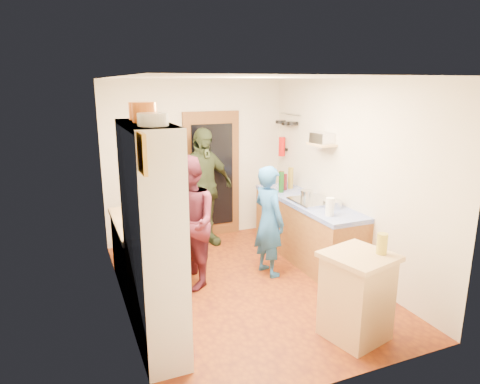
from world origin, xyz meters
TOP-DOWN VIEW (x-y plane):
  - floor at (0.00, 0.00)m, footprint 3.00×4.00m
  - ceiling at (0.00, 0.00)m, footprint 3.00×4.00m
  - wall_back at (0.00, 2.01)m, footprint 3.00×0.02m
  - wall_front at (0.00, -2.01)m, footprint 3.00×0.02m
  - wall_left at (-1.51, 0.00)m, footprint 0.02×4.00m
  - wall_right at (1.51, 0.00)m, footprint 0.02×4.00m
  - door_frame at (0.25, 1.97)m, footprint 0.95×0.06m
  - door_glass at (0.25, 1.94)m, footprint 0.70×0.02m
  - hutch_body at (-1.30, -0.80)m, footprint 0.40×1.20m
  - hutch_top_shelf at (-1.30, -0.80)m, footprint 0.40×1.14m
  - plate_stack at (-1.30, -1.10)m, footprint 0.25×0.25m
  - orange_pot_a at (-1.30, -0.74)m, footprint 0.22×0.22m
  - orange_pot_b at (-1.30, -0.44)m, footprint 0.19×0.19m
  - left_counter_base at (-1.20, 0.45)m, footprint 0.60×1.40m
  - left_counter_top at (-1.20, 0.45)m, footprint 0.64×1.44m
  - toaster at (-1.15, 0.01)m, footprint 0.30×0.25m
  - kettle at (-1.25, 0.28)m, footprint 0.20×0.20m
  - orange_bowl at (-1.12, 0.63)m, footprint 0.28×0.28m
  - chopping_board at (-1.18, 1.07)m, footprint 0.35×0.29m
  - right_counter_base at (1.20, 0.50)m, footprint 0.60×2.20m
  - right_counter_top at (1.20, 0.50)m, footprint 0.62×2.22m
  - hob at (1.20, 0.33)m, footprint 0.55×0.58m
  - pot_on_hob at (1.15, 0.43)m, footprint 0.18×0.18m
  - bottle_a at (1.05, 1.02)m, footprint 0.10×0.10m
  - bottle_b at (1.18, 1.14)m, footprint 0.08×0.08m
  - bottle_c at (1.31, 1.19)m, footprint 0.09×0.09m
  - paper_towel at (1.05, -0.28)m, footprint 0.14×0.14m
  - mixing_bowl at (1.30, 0.02)m, footprint 0.27×0.27m
  - island_base at (0.59, -1.48)m, footprint 0.67×0.67m
  - island_top at (0.59, -1.48)m, footprint 0.75×0.75m
  - cutting_board at (0.53, -1.44)m, footprint 0.41×0.36m
  - oil_jar at (0.80, -1.55)m, footprint 0.13×0.13m
  - pan_rail at (1.46, 1.52)m, footprint 0.02×0.65m
  - pan_hang_a at (1.40, 1.35)m, footprint 0.18×0.18m
  - pan_hang_b at (1.40, 1.55)m, footprint 0.16×0.16m
  - pan_hang_c at (1.40, 1.75)m, footprint 0.17×0.17m
  - wall_shelf at (1.37, 0.45)m, footprint 0.26×0.42m
  - radio at (1.37, 0.45)m, footprint 0.25×0.32m
  - ext_bracket at (1.47, 1.70)m, footprint 0.06×0.10m
  - fire_extinguisher at (1.41, 1.70)m, footprint 0.11×0.11m
  - picture_frame at (-1.48, -1.55)m, footprint 0.03×0.25m
  - person_hob at (0.48, 0.21)m, footprint 0.46×0.61m
  - person_left at (-0.62, 0.34)m, footprint 0.69×0.86m
  - person_back at (-0.03, 1.60)m, footprint 1.19×0.73m

SIDE VIEW (x-z plane):
  - floor at x=0.00m, z-range -0.02..0.00m
  - right_counter_base at x=1.20m, z-range 0.00..0.84m
  - left_counter_base at x=-1.20m, z-range 0.00..0.85m
  - island_base at x=0.59m, z-range 0.00..0.86m
  - person_hob at x=0.48m, z-range 0.00..1.50m
  - person_left at x=-0.62m, z-range 0.00..1.69m
  - right_counter_top at x=1.20m, z-range 0.84..0.90m
  - left_counter_top at x=-1.20m, z-range 0.85..0.90m
  - island_top at x=0.59m, z-range 0.86..0.91m
  - cutting_board at x=0.53m, z-range 0.89..0.91m
  - chopping_board at x=-1.18m, z-range 0.90..0.92m
  - hob at x=1.20m, z-range 0.90..0.94m
  - person_back at x=-0.03m, z-range 0.00..1.88m
  - mixing_bowl at x=1.30m, z-range 0.90..1.00m
  - orange_bowl at x=-1.12m, z-range 0.90..1.00m
  - toaster at x=-1.15m, z-range 0.90..1.09m
  - kettle at x=-1.25m, z-range 0.90..1.10m
  - pot_on_hob at x=1.15m, z-range 0.94..1.06m
  - oil_jar at x=0.80m, z-range 0.91..1.12m
  - paper_towel at x=1.05m, z-range 0.90..1.14m
  - bottle_b at x=1.18m, z-range 0.90..1.16m
  - door_frame at x=0.25m, z-range 0.00..2.10m
  - door_glass at x=0.25m, z-range 0.20..1.90m
  - bottle_a at x=1.05m, z-range 0.90..1.23m
  - bottle_c at x=1.31m, z-range 0.90..1.24m
  - hutch_body at x=-1.30m, z-range 0.00..2.20m
  - wall_back at x=0.00m, z-range 0.00..2.60m
  - wall_front at x=0.00m, z-range 0.00..2.60m
  - wall_left at x=-1.51m, z-range 0.00..2.60m
  - wall_right at x=1.51m, z-range 0.00..2.60m
  - ext_bracket at x=1.47m, z-range 1.43..1.47m
  - fire_extinguisher at x=1.41m, z-range 1.34..1.66m
  - wall_shelf at x=1.37m, z-range 1.69..1.71m
  - radio at x=1.37m, z-range 1.72..1.86m
  - pan_hang_b at x=1.40m, z-range 1.88..1.92m
  - pan_hang_c at x=1.40m, z-range 1.89..1.93m
  - pan_hang_a at x=1.40m, z-range 1.90..1.94m
  - pan_rail at x=1.46m, z-range 2.04..2.06m
  - picture_frame at x=-1.48m, z-range 1.90..2.20m
  - hutch_top_shelf at x=-1.30m, z-range 2.16..2.20m
  - plate_stack at x=-1.30m, z-range 2.20..2.31m
  - orange_pot_b at x=-1.30m, z-range 2.20..2.37m
  - orange_pot_a at x=-1.30m, z-range 2.20..2.38m
  - ceiling at x=0.00m, z-range 2.60..2.62m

